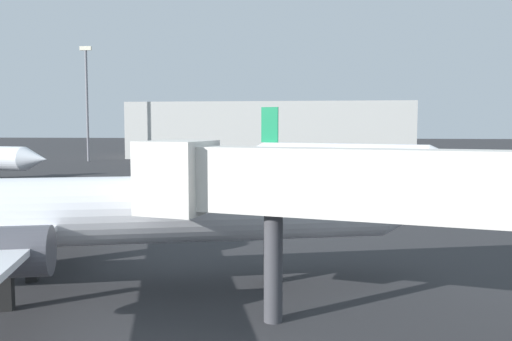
% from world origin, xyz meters
% --- Properties ---
extents(airplane_at_gate, '(35.62, 25.40, 11.20)m').
position_xyz_m(airplane_at_gate, '(-12.56, 14.49, 3.57)').
color(airplane_at_gate, white).
rests_on(airplane_at_gate, ground_plane).
extents(airplane_far_left, '(29.49, 24.61, 10.09)m').
position_xyz_m(airplane_far_left, '(2.01, 70.37, 3.39)').
color(airplane_far_left, white).
rests_on(airplane_far_left, ground_plane).
extents(jet_bridge, '(21.78, 7.17, 6.70)m').
position_xyz_m(jet_bridge, '(2.24, 11.21, 5.16)').
color(jet_bridge, silver).
rests_on(jet_bridge, ground_plane).
extents(light_mast_left, '(2.40, 0.50, 23.20)m').
position_xyz_m(light_mast_left, '(-47.73, 97.10, 12.90)').
color(light_mast_left, slate).
rests_on(light_mast_left, ground_plane).
extents(terminal_building, '(61.97, 22.52, 12.44)m').
position_xyz_m(terminal_building, '(-12.01, 116.43, 6.22)').
color(terminal_building, '#B7B7B2').
rests_on(terminal_building, ground_plane).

